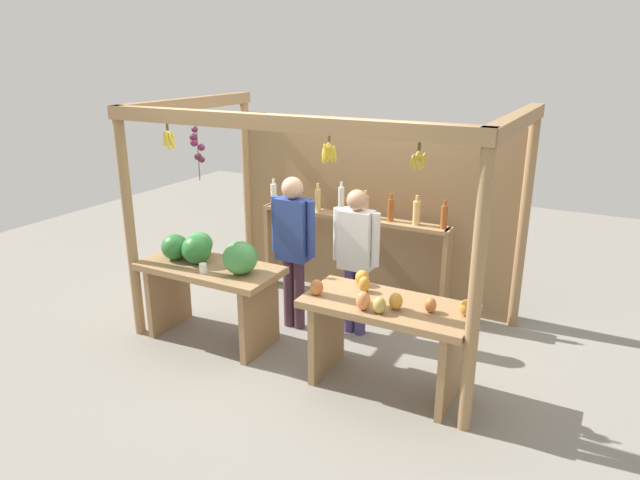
% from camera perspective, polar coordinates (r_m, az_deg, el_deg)
% --- Properties ---
extents(ground_plane, '(12.00, 12.00, 0.00)m').
position_cam_1_polar(ground_plane, '(5.91, 0.89, -8.76)').
color(ground_plane, gray).
rests_on(ground_plane, ground).
extents(market_stall, '(3.39, 2.04, 2.23)m').
position_cam_1_polar(market_stall, '(5.84, 2.95, 4.56)').
color(market_stall, '#99754C').
rests_on(market_stall, ground).
extents(fruit_counter_left, '(1.37, 0.64, 1.07)m').
position_cam_1_polar(fruit_counter_left, '(5.54, -10.94, -2.99)').
color(fruit_counter_left, '#99754C').
rests_on(fruit_counter_left, ground).
extents(fruit_counter_right, '(1.37, 0.65, 0.92)m').
position_cam_1_polar(fruit_counter_right, '(4.73, 6.57, -8.25)').
color(fruit_counter_right, '#99754C').
rests_on(fruit_counter_right, ground).
extents(bottle_shelf_unit, '(2.17, 0.22, 1.36)m').
position_cam_1_polar(bottle_shelf_unit, '(6.25, 3.18, 0.82)').
color(bottle_shelf_unit, '#99754C').
rests_on(bottle_shelf_unit, ground).
extents(vendor_man, '(0.48, 0.21, 1.56)m').
position_cam_1_polar(vendor_man, '(5.61, -2.68, -0.01)').
color(vendor_man, '#4E3040').
rests_on(vendor_man, ground).
extents(vendor_woman, '(0.48, 0.20, 1.47)m').
position_cam_1_polar(vendor_woman, '(5.50, 3.60, -1.07)').
color(vendor_woman, '#483B74').
rests_on(vendor_woman, ground).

